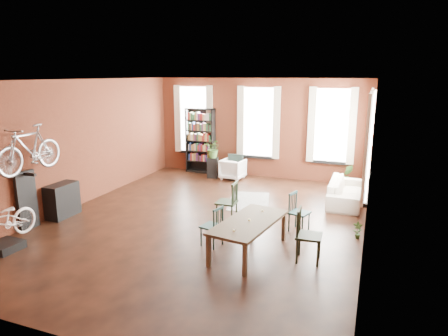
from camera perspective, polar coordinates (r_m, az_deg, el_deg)
The scene contains 18 objects.
room at distance 9.28m, azimuth -0.06°, elevation 5.95°, with size 9.00×9.04×3.22m.
dining_table at distance 7.68m, azimuth 3.58°, elevation -9.77°, with size 0.85×1.87×0.64m, color brown.
dining_chair_a at distance 7.93m, azimuth -1.77°, elevation -8.30°, with size 0.37×0.37×0.81m, color #1B3B38.
dining_chair_b at distance 9.12m, azimuth 0.40°, elevation -4.89°, with size 0.44×0.44×0.95m, color #1E2E1B.
dining_chair_c at distance 7.43m, azimuth 12.05°, elevation -9.44°, with size 0.45×0.45×0.98m, color black.
dining_chair_d at distance 8.77m, azimuth 10.71°, elevation -6.26°, with size 0.39×0.39×0.84m, color #1A3839.
bookshelf at distance 13.66m, azimuth -3.38°, elevation 3.91°, with size 1.00×0.32×2.20m, color black.
white_armchair at distance 12.89m, azimuth 1.27°, elevation -0.00°, with size 0.70×0.65×0.72m, color white.
cream_sofa at distance 11.00m, azimuth 17.04°, elevation -2.68°, with size 2.08×0.61×0.81m, color beige.
striped_rug at distance 10.72m, azimuth 3.59°, elevation -4.75°, with size 1.04×1.67×0.01m, color black.
bike_trainer at distance 8.92m, azimuth -28.81°, elevation -9.77°, with size 0.54×0.54×0.16m, color black.
bike_wall_rack at distance 9.67m, azimuth -26.35°, elevation -4.18°, with size 0.16×0.60×1.30m, color black.
console_table at distance 10.25m, azimuth -22.10°, elevation -4.27°, with size 0.40×0.80×0.80m, color black.
plant_stand at distance 13.07m, azimuth -1.61°, elevation 0.05°, with size 0.33×0.33×0.66m, color black.
plant_by_sofa at distance 12.51m, azimuth 17.00°, elevation -1.96°, with size 0.39×0.70×0.31m, color #2B5421.
plant_small at distance 8.80m, azimuth 18.49°, elevation -9.16°, with size 0.19×0.36×0.13m, color #2B5622.
bicycle_hung at distance 9.18m, azimuth -26.23°, elevation 4.48°, with size 0.47×1.00×1.66m, color #A5A8AD.
plant_on_stand at distance 12.95m, azimuth -1.53°, elevation 2.51°, with size 0.55×0.61×0.48m, color #395E25.
Camera 1 is at (3.53, -7.99, 3.32)m, focal length 32.00 mm.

